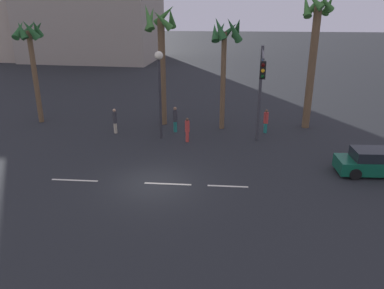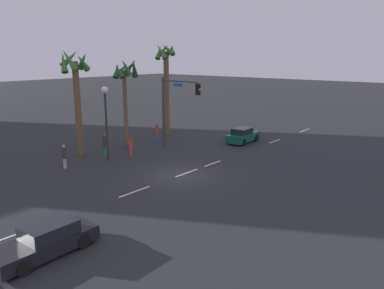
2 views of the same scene
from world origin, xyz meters
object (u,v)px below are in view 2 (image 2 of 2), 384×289
at_px(car_1, 243,136).
at_px(pedestrian_3, 157,133).
at_px(palm_tree_3, 125,79).
at_px(palm_tree_1, 166,72).
at_px(car_2, 46,241).
at_px(streetlamp, 106,109).
at_px(traffic_signal, 175,101).
at_px(pedestrian_1, 131,147).
at_px(palm_tree_2, 75,83).
at_px(pedestrian_0, 64,156).
at_px(pedestrian_2, 105,144).

relative_size(car_1, pedestrian_3, 2.30).
bearing_deg(car_1, palm_tree_3, 138.08).
bearing_deg(palm_tree_1, pedestrian_3, -152.49).
height_order(car_2, pedestrian_3, pedestrian_3).
bearing_deg(streetlamp, traffic_signal, -12.14).
bearing_deg(pedestrian_1, palm_tree_2, 120.88).
relative_size(pedestrian_0, pedestrian_1, 1.08).
bearing_deg(pedestrian_0, palm_tree_3, 12.98).
bearing_deg(palm_tree_1, traffic_signal, -129.62).
distance_m(traffic_signal, streetlamp, 6.74).
distance_m(streetlamp, pedestrian_2, 3.60).
relative_size(car_1, pedestrian_1, 2.38).
relative_size(car_2, palm_tree_1, 0.47).
height_order(traffic_signal, pedestrian_0, traffic_signal).
xyz_separation_m(palm_tree_1, palm_tree_3, (-6.26, -0.88, -0.35)).
bearing_deg(car_2, palm_tree_2, 51.01).
relative_size(traffic_signal, pedestrian_1, 3.77).
xyz_separation_m(pedestrian_0, palm_tree_3, (7.83, 1.81, 5.31)).
xyz_separation_m(pedestrian_3, palm_tree_2, (-7.84, 1.51, 5.25)).
distance_m(traffic_signal, pedestrian_2, 7.23).
relative_size(car_1, streetlamp, 0.67).
bearing_deg(pedestrian_1, car_1, -21.84).
height_order(car_1, pedestrian_3, pedestrian_3).
bearing_deg(pedestrian_1, streetlamp, 162.29).
bearing_deg(pedestrian_3, car_2, -147.67).
distance_m(pedestrian_0, palm_tree_1, 15.43).
distance_m(pedestrian_1, palm_tree_2, 6.96).
distance_m(car_1, car_2, 24.36).
xyz_separation_m(car_1, palm_tree_2, (-13.08, 8.21, 5.52)).
bearing_deg(pedestrian_1, traffic_signal, -9.79).
bearing_deg(palm_tree_1, pedestrian_2, -168.32).
bearing_deg(car_1, streetlamp, 158.77).
distance_m(car_1, palm_tree_2, 16.40).
relative_size(car_2, pedestrian_2, 2.40).
bearing_deg(pedestrian_2, streetlamp, -120.25).
height_order(pedestrian_3, palm_tree_2, palm_tree_2).
relative_size(pedestrian_1, palm_tree_2, 0.19).
xyz_separation_m(streetlamp, pedestrian_1, (1.91, -0.61, -3.32)).
bearing_deg(pedestrian_2, pedestrian_1, -61.73).
distance_m(pedestrian_2, palm_tree_3, 6.45).
distance_m(pedestrian_0, pedestrian_3, 10.96).
bearing_deg(pedestrian_0, car_2, -125.54).
xyz_separation_m(car_1, car_2, (-23.83, -5.06, -0.04)).
relative_size(palm_tree_1, palm_tree_2, 1.07).
bearing_deg(pedestrian_2, palm_tree_1, 11.68).
xyz_separation_m(traffic_signal, palm_tree_1, (4.02, 4.85, 2.32)).
distance_m(streetlamp, palm_tree_2, 3.85).
bearing_deg(car_1, palm_tree_1, 103.85).
relative_size(pedestrian_1, palm_tree_3, 0.21).
xyz_separation_m(pedestrian_1, palm_tree_3, (2.43, 3.16, 5.39)).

